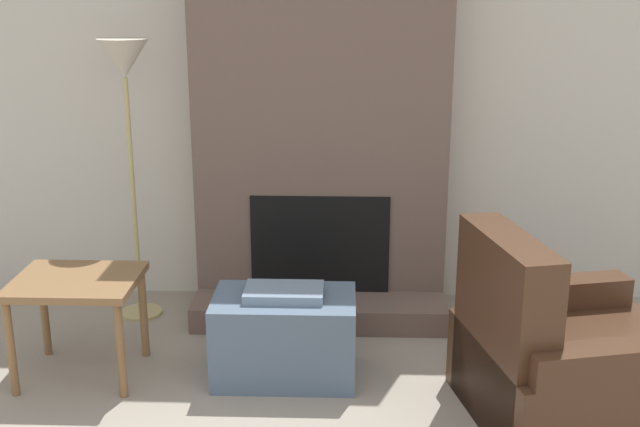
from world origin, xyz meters
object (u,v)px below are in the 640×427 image
object	(u,v)px
ottoman	(285,335)
floor_lamp_left	(125,82)
armchair	(562,365)
side_table	(77,292)

from	to	relation	value
ottoman	floor_lamp_left	world-z (taller)	floor_lamp_left
ottoman	floor_lamp_left	distance (m)	1.77
ottoman	armchair	size ratio (longest dim) A/B	0.64
armchair	floor_lamp_left	bearing A→B (deg)	50.75
side_table	floor_lamp_left	xyz separation A→B (m)	(0.11, 0.81, 1.00)
ottoman	side_table	size ratio (longest dim) A/B	1.17
side_table	floor_lamp_left	size ratio (longest dim) A/B	0.37
floor_lamp_left	ottoman	bearing A→B (deg)	-38.75
ottoman	side_table	xyz separation A→B (m)	(-1.09, -0.02, 0.24)
armchair	floor_lamp_left	size ratio (longest dim) A/B	0.68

